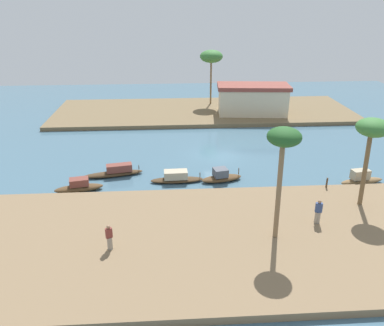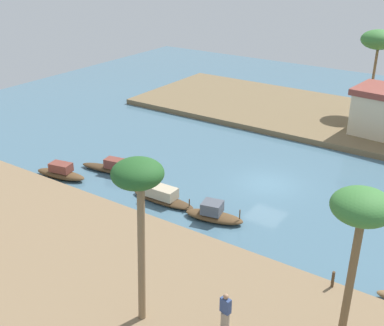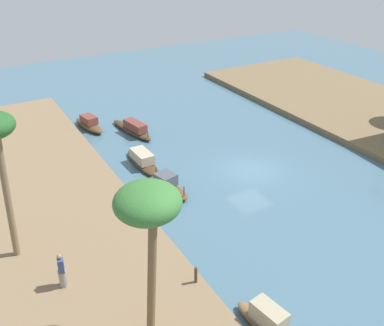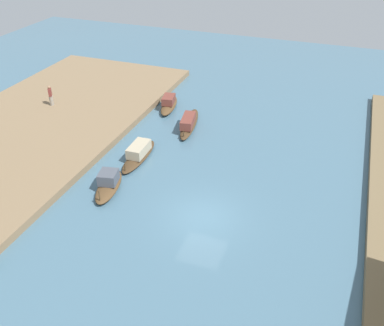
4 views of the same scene
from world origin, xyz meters
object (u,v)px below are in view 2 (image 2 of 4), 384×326
Objects in this scene: mooring_post at (333,279)px; palm_tree_left_far at (361,212)px; palm_tree_left_near at (138,183)px; sampan_upstream_small at (61,173)px; sampan_with_red_awning at (116,168)px; palm_tree_right_tall at (379,40)px; sampan_near_left_bank at (162,196)px; person_by_mooring at (225,314)px; sampan_midstream at (214,214)px.

mooring_post is 0.13× the size of palm_tree_left_far.
sampan_upstream_small is at bearing 150.49° from palm_tree_left_near.
sampan_with_red_awning is 26.59m from palm_tree_right_tall.
sampan_near_left_bank is 12.34m from person_by_mooring.
sampan_near_left_bank is at bearing -102.86° from palm_tree_right_tall.
sampan_midstream is at bearing -94.09° from palm_tree_right_tall.
palm_tree_right_tall reaches higher than palm_tree_left_near.
person_by_mooring is 5.85m from mooring_post.
palm_tree_left_near reaches higher than sampan_midstream.
person_by_mooring is (5.51, -7.89, 0.85)m from sampan_midstream.
palm_tree_left_near is at bearing -146.80° from person_by_mooring.
sampan_midstream is 8.68m from mooring_post.
sampan_upstream_small is 4.84× the size of mooring_post.
palm_tree_left_near reaches higher than palm_tree_left_far.
mooring_post is at bearing -30.58° from sampan_midstream.
palm_tree_right_tall is at bearing 73.62° from sampan_midstream.
person_by_mooring is at bearing -32.22° from sampan_upstream_small.
person_by_mooring is 2.11× the size of mooring_post.
person_by_mooring is (9.39, -7.96, 0.86)m from sampan_near_left_bank.
mooring_post is 10.60m from palm_tree_left_near.
sampan_midstream is at bearing 136.99° from person_by_mooring.
sampan_upstream_small is 0.55× the size of palm_tree_left_near.
sampan_near_left_bank is 26.29m from palm_tree_right_tall.
palm_tree_right_tall is (-7.86, 30.29, 0.91)m from palm_tree_left_far.
sampan_near_left_bank is at bearing 123.53° from palm_tree_left_near.
palm_tree_left_far reaches higher than sampan_upstream_small.
palm_tree_left_near is at bearing -40.57° from sampan_upstream_small.
sampan_upstream_small is 17.49m from palm_tree_left_near.
mooring_post is at bearing -24.31° from sampan_with_red_awning.
palm_tree_left_far is (18.94, -7.06, 5.79)m from sampan_with_red_awning.
person_by_mooring is 0.24× the size of palm_tree_left_near.
sampan_midstream is 12.48m from palm_tree_left_far.
palm_tree_right_tall reaches higher than mooring_post.
palm_tree_left_near reaches higher than sampan_near_left_bank.
person_by_mooring reaches higher than mooring_post.
palm_tree_left_near is (-5.99, -6.43, 5.91)m from mooring_post.
sampan_with_red_awning is 1.17× the size of sampan_near_left_bank.
palm_tree_left_near is at bearing -132.96° from mooring_post.
sampan_near_left_bank is at bearing 151.76° from person_by_mooring.
sampan_with_red_awning is 21.03m from palm_tree_left_far.
palm_tree_left_far is at bearing 26.74° from palm_tree_left_near.
sampan_with_red_awning is 0.73× the size of palm_tree_left_near.
palm_tree_left_far is at bearing -41.64° from sampan_midstream.
person_by_mooring is 6.57m from palm_tree_left_near.
sampan_midstream is 0.50× the size of palm_tree_right_tall.
palm_tree_left_near is at bearing -58.09° from sampan_near_left_bank.
palm_tree_left_far is at bearing -22.29° from sampan_upstream_small.
sampan_upstream_small is at bearing 173.16° from sampan_midstream.
mooring_post reaches higher than sampan_midstream.
mooring_post is at bearing -15.55° from sampan_upstream_small.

